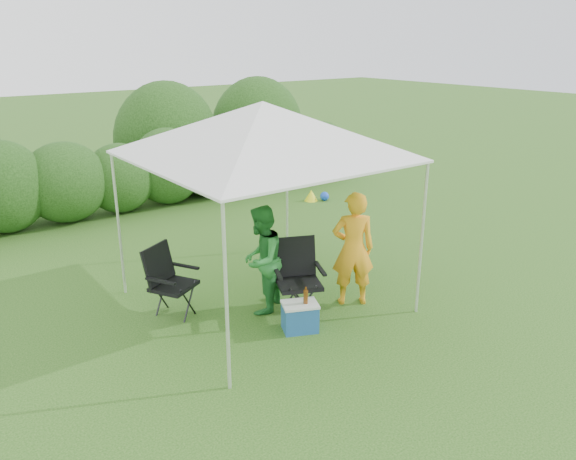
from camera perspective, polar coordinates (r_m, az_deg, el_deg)
ground at (r=7.77m, az=-0.19°, el=-8.59°), size 70.00×70.00×0.00m
hedge at (r=12.56m, az=-16.78°, el=5.39°), size 12.72×1.53×1.80m
canopy at (r=7.39m, az=-2.56°, el=10.12°), size 3.10×3.10×2.83m
chair_right at (r=7.62m, az=0.93°, el=-4.30°), size 0.78×0.76×1.03m
chair_left at (r=7.74m, az=-12.14°, el=-4.64°), size 0.75×0.74×0.98m
man at (r=7.84m, az=6.63°, el=-1.92°), size 0.71×0.65×1.64m
woman at (r=7.61m, az=-2.71°, el=-3.03°), size 0.92×0.89×1.50m
cooler at (r=7.31m, az=1.22°, el=-8.79°), size 0.55×0.49×0.38m
bottle at (r=7.18m, az=1.81°, el=-6.63°), size 0.06×0.06×0.23m
lawn_toy at (r=13.06m, az=2.72°, el=3.51°), size 0.52×0.43×0.26m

